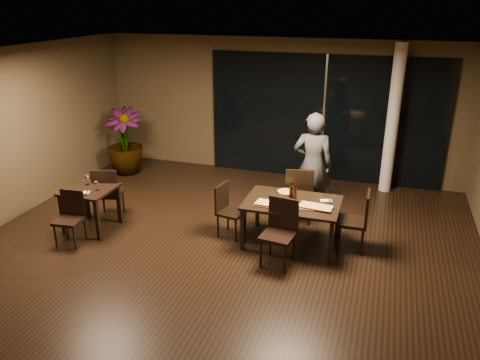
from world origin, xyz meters
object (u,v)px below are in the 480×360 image
object	(u,v)px
chair_side_far	(108,191)
bottle_c	(295,191)
chair_main_right	(358,218)
potted_plant	(124,141)
main_table	(292,206)
diner	(313,165)
bottle_a	(291,190)
chair_main_far	(299,192)
bottle_b	(295,194)
chair_main_left	(227,207)
chair_side_near	(71,214)
chair_main_near	(280,228)
side_table	(90,195)

from	to	relation	value
chair_side_far	bottle_c	world-z (taller)	bottle_c
chair_main_right	potted_plant	distance (m)	5.70
main_table	diner	size ratio (longest dim) A/B	0.78
chair_main_right	bottle_a	world-z (taller)	bottle_a
chair_main_far	bottle_b	xyz separation A→B (m)	(0.08, -0.81, 0.31)
chair_main_right	chair_side_far	size ratio (longest dim) A/B	1.00
chair_main_right	potted_plant	bearing A→B (deg)	-111.44
chair_main_left	bottle_b	bearing A→B (deg)	-80.21
bottle_c	diner	bearing A→B (deg)	85.42
chair_side_near	potted_plant	world-z (taller)	potted_plant
diner	chair_side_far	bearing A→B (deg)	17.06
chair_side_near	bottle_a	size ratio (longest dim) A/B	2.86
chair_main_far	potted_plant	world-z (taller)	potted_plant
chair_main_near	potted_plant	bearing A→B (deg)	154.53
chair_main_near	chair_side_near	size ratio (longest dim) A/B	1.15
bottle_a	potted_plant	bearing A→B (deg)	154.04
chair_main_left	chair_main_right	distance (m)	2.12
chair_main_left	chair_side_far	bearing A→B (deg)	103.08
chair_main_near	chair_side_far	size ratio (longest dim) A/B	1.03
main_table	chair_main_near	distance (m)	0.61
main_table	bottle_c	xyz separation A→B (m)	(0.01, 0.09, 0.22)
chair_side_near	bottle_b	distance (m)	3.63
chair_main_near	bottle_c	distance (m)	0.76
side_table	chair_main_left	world-z (taller)	chair_main_left
side_table	chair_main_left	size ratio (longest dim) A/B	0.89
bottle_c	side_table	bearing A→B (deg)	-170.25
chair_main_left	diner	xyz separation A→B (m)	(1.20, 1.23, 0.46)
chair_main_left	diner	world-z (taller)	diner
chair_main_far	chair_main_left	xyz separation A→B (m)	(-1.05, -0.79, -0.09)
side_table	chair_side_near	distance (m)	0.53
bottle_b	bottle_c	xyz separation A→B (m)	(-0.02, 0.10, -0.00)
chair_main_far	chair_side_near	xyz separation A→B (m)	(-3.38, -1.81, -0.09)
side_table	diner	distance (m)	3.92
bottle_a	bottle_b	world-z (taller)	bottle_a
main_table	chair_side_near	xyz separation A→B (m)	(-3.43, -1.02, -0.18)
chair_main_right	bottle_c	world-z (taller)	bottle_c
chair_main_near	chair_main_right	size ratio (longest dim) A/B	1.03
chair_side_far	chair_side_near	xyz separation A→B (m)	(-0.10, -0.92, -0.06)
chair_main_near	bottle_a	size ratio (longest dim) A/B	3.28
chair_side_near	bottle_a	world-z (taller)	bottle_a
main_table	bottle_b	size ratio (longest dim) A/B	4.98
chair_main_right	diner	distance (m)	1.48
chair_main_far	diner	bearing A→B (deg)	-121.43
bottle_a	chair_side_near	bearing A→B (deg)	-161.95
potted_plant	bottle_c	xyz separation A→B (m)	(4.32, -2.08, 0.16)
chair_main_far	chair_main_right	distance (m)	1.25
main_table	chair_side_near	bearing A→B (deg)	-163.50
side_table	chair_side_far	size ratio (longest dim) A/B	0.82
chair_main_far	chair_main_near	size ratio (longest dim) A/B	1.04
potted_plant	chair_main_near	bearing A→B (deg)	-33.00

